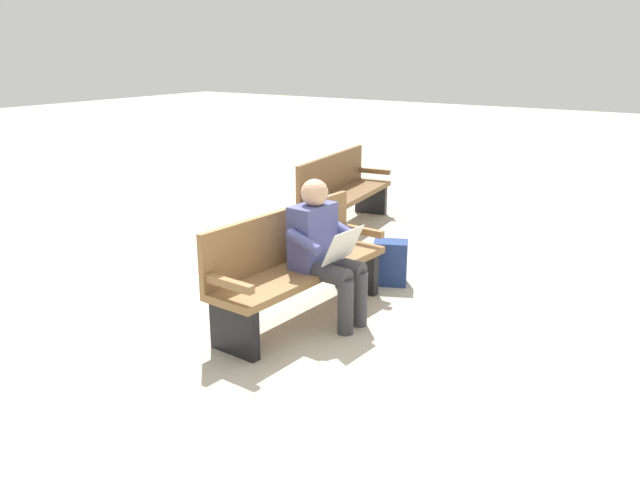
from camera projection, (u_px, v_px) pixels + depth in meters
ground_plane at (303, 318)px, 5.36m from camera, size 40.00×40.00×0.00m
bench_near at (295, 265)px, 5.27m from camera, size 1.83×0.59×0.90m
person_seated at (324, 248)px, 5.15m from camera, size 0.59×0.59×1.18m
backpack at (390, 263)px, 6.10m from camera, size 0.35×0.38×0.42m
bench_far at (342, 191)px, 7.94m from camera, size 1.85×0.71×0.90m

